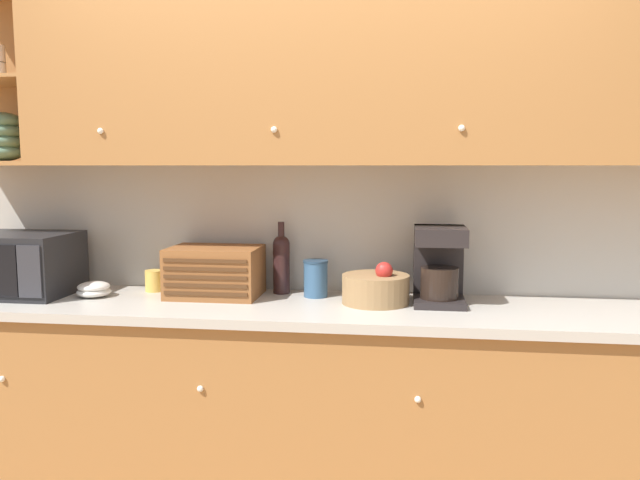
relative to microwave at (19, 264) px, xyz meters
The scene contains 13 objects.
ground_plane 1.80m from the microwave, 11.41° to the left, with size 24.00×24.00×0.00m, color #9E754C.
wall_back 1.45m from the microwave, 12.58° to the left, with size 5.85×0.06×2.60m.
counter_unit 1.53m from the microwave, ahead, with size 3.47×0.63×0.94m.
backsplash_panel 1.44m from the microwave, 11.17° to the left, with size 3.45×0.01×0.60m.
upper_cabinets 1.79m from the microwave, ahead, with size 3.45×0.39×0.82m.
microwave is the anchor object (origin of this frame).
bowl_stack_on_counter 0.38m from the microwave, ahead, with size 0.15×0.15×0.07m.
mug 0.62m from the microwave, 14.70° to the left, with size 0.10×0.09×0.10m.
bread_box 0.92m from the microwave, ahead, with size 0.41×0.30×0.23m.
wine_bottle 1.22m from the microwave, ahead, with size 0.08×0.08×0.34m.
storage_canister 1.38m from the microwave, ahead, with size 0.11×0.11×0.17m.
fruit_basket 1.66m from the microwave, ahead, with size 0.29×0.29×0.19m.
coffee_maker 1.93m from the microwave, ahead, with size 0.22×0.26×0.34m.
Camera 1 is at (0.37, -2.93, 1.54)m, focal length 35.00 mm.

